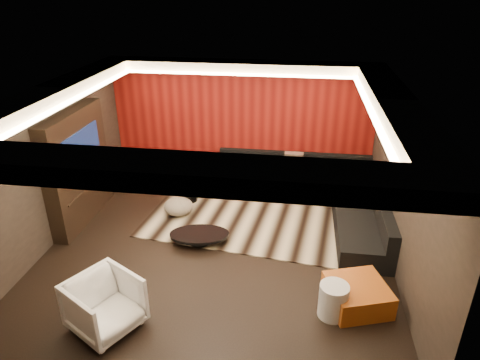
% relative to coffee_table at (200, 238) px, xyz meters
% --- Properties ---
extents(floor, '(6.00, 6.00, 0.02)m').
position_rel_coffee_table_xyz_m(floor, '(0.36, -0.03, -0.12)').
color(floor, black).
rests_on(floor, ground).
extents(ceiling, '(6.00, 6.00, 0.02)m').
position_rel_coffee_table_xyz_m(ceiling, '(0.36, -0.03, 2.70)').
color(ceiling, silver).
rests_on(ceiling, ground).
extents(wall_back, '(6.00, 0.02, 2.80)m').
position_rel_coffee_table_xyz_m(wall_back, '(0.36, 2.98, 1.29)').
color(wall_back, black).
rests_on(wall_back, ground).
extents(wall_left, '(0.02, 6.00, 2.80)m').
position_rel_coffee_table_xyz_m(wall_left, '(-2.65, -0.03, 1.29)').
color(wall_left, black).
rests_on(wall_left, ground).
extents(wall_right, '(0.02, 6.00, 2.80)m').
position_rel_coffee_table_xyz_m(wall_right, '(3.37, -0.03, 1.29)').
color(wall_right, black).
rests_on(wall_right, ground).
extents(red_feature_wall, '(5.98, 0.05, 2.78)m').
position_rel_coffee_table_xyz_m(red_feature_wall, '(0.36, 2.94, 1.29)').
color(red_feature_wall, '#6B0C0A').
rests_on(red_feature_wall, ground).
extents(soffit_back, '(6.00, 0.60, 0.22)m').
position_rel_coffee_table_xyz_m(soffit_back, '(0.36, 2.67, 2.58)').
color(soffit_back, silver).
rests_on(soffit_back, ground).
extents(soffit_front, '(6.00, 0.60, 0.22)m').
position_rel_coffee_table_xyz_m(soffit_front, '(0.36, -2.73, 2.58)').
color(soffit_front, silver).
rests_on(soffit_front, ground).
extents(soffit_left, '(0.60, 4.80, 0.22)m').
position_rel_coffee_table_xyz_m(soffit_left, '(-2.34, -0.03, 2.58)').
color(soffit_left, silver).
rests_on(soffit_left, ground).
extents(soffit_right, '(0.60, 4.80, 0.22)m').
position_rel_coffee_table_xyz_m(soffit_right, '(3.06, -0.03, 2.58)').
color(soffit_right, silver).
rests_on(soffit_right, ground).
extents(cove_back, '(4.80, 0.08, 0.04)m').
position_rel_coffee_table_xyz_m(cove_back, '(0.36, 2.33, 2.49)').
color(cove_back, '#FFD899').
rests_on(cove_back, ground).
extents(cove_front, '(4.80, 0.08, 0.04)m').
position_rel_coffee_table_xyz_m(cove_front, '(0.36, -2.39, 2.49)').
color(cove_front, '#FFD899').
rests_on(cove_front, ground).
extents(cove_left, '(0.08, 4.80, 0.04)m').
position_rel_coffee_table_xyz_m(cove_left, '(-2.00, -0.03, 2.49)').
color(cove_left, '#FFD899').
rests_on(cove_left, ground).
extents(cove_right, '(0.08, 4.80, 0.04)m').
position_rel_coffee_table_xyz_m(cove_right, '(2.72, -0.03, 2.49)').
color(cove_right, '#FFD899').
rests_on(cove_right, ground).
extents(tv_surround, '(0.30, 2.00, 2.20)m').
position_rel_coffee_table_xyz_m(tv_surround, '(-2.49, 0.57, 0.99)').
color(tv_surround, black).
rests_on(tv_surround, ground).
extents(tv_screen, '(0.04, 1.30, 0.80)m').
position_rel_coffee_table_xyz_m(tv_screen, '(-2.33, 0.57, 1.34)').
color(tv_screen, black).
rests_on(tv_screen, ground).
extents(tv_shelf, '(0.04, 1.60, 0.04)m').
position_rel_coffee_table_xyz_m(tv_shelf, '(-2.33, 0.57, 0.59)').
color(tv_shelf, black).
rests_on(tv_shelf, ground).
extents(rug, '(4.33, 3.46, 0.02)m').
position_rel_coffee_table_xyz_m(rug, '(0.82, 1.25, -0.10)').
color(rug, '#BCAB8A').
rests_on(rug, floor).
extents(coffee_table, '(1.24, 1.24, 0.18)m').
position_rel_coffee_table_xyz_m(coffee_table, '(0.00, 0.00, 0.00)').
color(coffee_table, black).
rests_on(coffee_table, rug).
extents(drum_stool, '(0.43, 0.43, 0.42)m').
position_rel_coffee_table_xyz_m(drum_stool, '(-0.59, 1.54, 0.12)').
color(drum_stool, black).
rests_on(drum_stool, rug).
extents(striped_pouf, '(0.62, 0.62, 0.32)m').
position_rel_coffee_table_xyz_m(striped_pouf, '(-0.66, 0.95, 0.07)').
color(striped_pouf, beige).
rests_on(striped_pouf, rug).
extents(white_side_table, '(0.49, 0.49, 0.52)m').
position_rel_coffee_table_xyz_m(white_side_table, '(2.30, -1.53, 0.15)').
color(white_side_table, silver).
rests_on(white_side_table, floor).
extents(orange_ottoman, '(1.04, 1.04, 0.37)m').
position_rel_coffee_table_xyz_m(orange_ottoman, '(2.67, -1.27, 0.07)').
color(orange_ottoman, '#A65415').
rests_on(orange_ottoman, floor).
extents(armchair, '(1.17, 1.16, 0.78)m').
position_rel_coffee_table_xyz_m(armchair, '(-0.79, -2.22, 0.28)').
color(armchair, white).
rests_on(armchair, floor).
extents(sectional_sofa, '(3.65, 3.50, 0.75)m').
position_rel_coffee_table_xyz_m(sectional_sofa, '(2.10, 1.84, 0.15)').
color(sectional_sofa, black).
rests_on(sectional_sofa, floor).
extents(throw_pillows, '(1.60, 1.61, 0.50)m').
position_rel_coffee_table_xyz_m(throw_pillows, '(2.42, 2.13, 0.51)').
color(throw_pillows, tan).
rests_on(throw_pillows, sectional_sofa).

